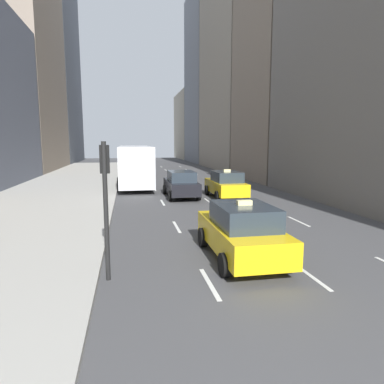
% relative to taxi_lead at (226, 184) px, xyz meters
% --- Properties ---
extents(sidewalk_left, '(8.00, 66.00, 0.15)m').
position_rel_taxi_lead_xyz_m(sidewalk_left, '(-11.00, 5.98, -0.81)').
color(sidewalk_left, '#ADAAA3').
rests_on(sidewalk_left, ground).
extents(lane_markings, '(5.72, 56.00, 0.01)m').
position_rel_taxi_lead_xyz_m(lane_markings, '(-1.40, 1.98, -0.87)').
color(lane_markings, white).
rests_on(lane_markings, ground).
extents(building_row_left, '(6.00, 72.89, 33.53)m').
position_rel_taxi_lead_xyz_m(building_row_left, '(-18.00, 18.37, 12.46)').
color(building_row_left, slate).
rests_on(building_row_left, ground).
extents(building_row_right, '(6.00, 82.54, 33.95)m').
position_rel_taxi_lead_xyz_m(building_row_right, '(8.00, 21.29, 12.66)').
color(building_row_right, '#A89E89').
rests_on(building_row_right, ground).
extents(taxi_lead, '(2.02, 4.40, 1.87)m').
position_rel_taxi_lead_xyz_m(taxi_lead, '(0.00, 0.00, 0.00)').
color(taxi_lead, yellow).
rests_on(taxi_lead, ground).
extents(taxi_second, '(2.02, 4.40, 1.87)m').
position_rel_taxi_lead_xyz_m(taxi_second, '(-2.80, -11.36, 0.00)').
color(taxi_second, yellow).
rests_on(taxi_second, ground).
extents(sedan_black_near, '(2.02, 4.65, 1.73)m').
position_rel_taxi_lead_xyz_m(sedan_black_near, '(-2.80, 0.81, -0.00)').
color(sedan_black_near, black).
rests_on(sedan_black_near, ground).
extents(city_bus, '(2.80, 11.61, 3.25)m').
position_rel_taxi_lead_xyz_m(city_bus, '(-5.61, 7.84, 0.91)').
color(city_bus, silver).
rests_on(city_bus, ground).
extents(traffic_light_pole, '(0.24, 0.42, 3.60)m').
position_rel_taxi_lead_xyz_m(traffic_light_pole, '(-6.75, -12.19, 1.53)').
color(traffic_light_pole, black).
rests_on(traffic_light_pole, ground).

